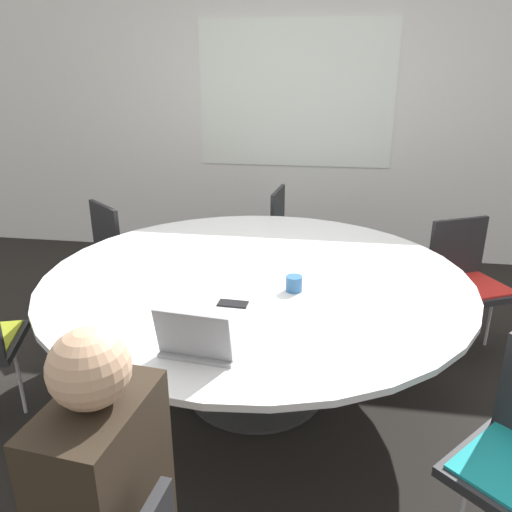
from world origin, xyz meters
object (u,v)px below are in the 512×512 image
object	(u,v)px
chair_4	(123,246)
coffee_cup	(294,284)
chair_2	(467,275)
person_0	(102,497)
chair_3	(293,232)
cell_phone	(233,304)
laptop	(200,342)

from	to	relation	value
chair_4	coffee_cup	distance (m)	1.78
chair_2	person_0	bearing A→B (deg)	30.24
chair_3	cell_phone	xyz separation A→B (m)	(-0.12, -1.86, 0.23)
chair_2	person_0	size ratio (longest dim) A/B	0.71
coffee_cup	cell_phone	xyz separation A→B (m)	(-0.27, -0.20, -0.03)
chair_3	person_0	distance (m)	3.00
chair_4	cell_phone	distance (m)	1.72
chair_4	chair_3	bearing A→B (deg)	65.13
chair_2	person_0	world-z (taller)	person_0
chair_2	chair_3	distance (m)	1.42
chair_2	coffee_cup	bearing A→B (deg)	14.05
chair_2	coffee_cup	xyz separation A→B (m)	(-1.06, -0.91, 0.26)
chair_3	coffee_cup	world-z (taller)	chair_3
person_0	cell_phone	world-z (taller)	person_0
cell_phone	laptop	bearing A→B (deg)	-95.13
laptop	person_0	bearing A→B (deg)	88.74
chair_2	cell_phone	distance (m)	1.75
chair_3	person_0	size ratio (longest dim) A/B	0.71
laptop	cell_phone	world-z (taller)	laptop
chair_3	chair_4	size ratio (longest dim) A/B	1.00
coffee_cup	chair_4	bearing A→B (deg)	141.52
laptop	cell_phone	bearing A→B (deg)	-89.11
chair_4	cell_phone	world-z (taller)	chair_4
chair_3	chair_4	world-z (taller)	same
coffee_cup	person_0	bearing A→B (deg)	-106.66
coffee_cup	cell_phone	size ratio (longest dim) A/B	0.57
chair_3	person_0	world-z (taller)	person_0
laptop	chair_4	bearing A→B (deg)	-52.31
chair_2	chair_3	xyz separation A→B (m)	(-1.21, 0.75, 0.00)
chair_2	person_0	distance (m)	2.68
chair_2	laptop	size ratio (longest dim) A/B	2.70
laptop	chair_2	bearing A→B (deg)	-125.38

